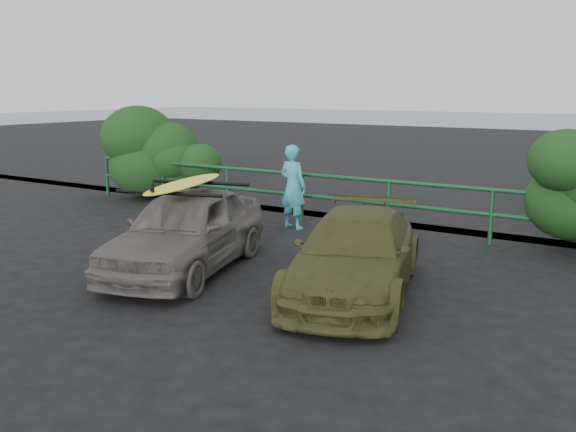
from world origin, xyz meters
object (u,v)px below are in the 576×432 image
object	(u,v)px
man	(293,187)
surfboard	(185,184)
guardrail	(343,201)
olive_vehicle	(355,254)
sedan	(186,230)

from	to	relation	value
man	surfboard	world-z (taller)	man
guardrail	olive_vehicle	xyz separation A→B (m)	(2.22, -3.85, 0.03)
sedan	man	size ratio (longest dim) A/B	2.20
sedan	surfboard	world-z (taller)	surfboard
olive_vehicle	surfboard	xyz separation A→B (m)	(-2.71, -0.39, 0.81)
olive_vehicle	man	distance (m)	4.30
olive_vehicle	surfboard	distance (m)	2.86
guardrail	surfboard	xyz separation A→B (m)	(-0.49, -4.24, 0.84)
sedan	olive_vehicle	bearing A→B (deg)	-7.96
olive_vehicle	man	world-z (taller)	man
surfboard	man	bearing A→B (deg)	78.17
guardrail	sedan	distance (m)	4.27
guardrail	sedan	bearing A→B (deg)	-96.60
surfboard	guardrail	bearing A→B (deg)	67.32
sedan	surfboard	size ratio (longest dim) A/B	1.54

